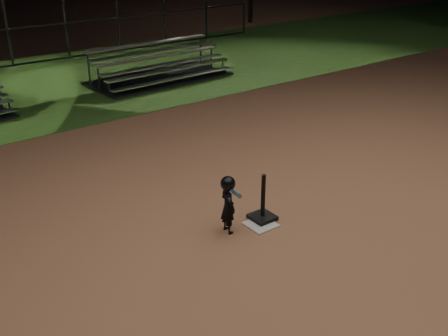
# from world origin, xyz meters

# --- Properties ---
(ground) EXTENTS (80.00, 80.00, 0.00)m
(ground) POSITION_xyz_m (0.00, 0.00, 0.00)
(ground) COLOR #A06948
(ground) RESTS_ON ground
(grass_strip) EXTENTS (60.00, 8.00, 0.01)m
(grass_strip) POSITION_xyz_m (0.00, 10.00, 0.01)
(grass_strip) COLOR #2A501A
(grass_strip) RESTS_ON ground
(home_plate) EXTENTS (0.45, 0.45, 0.02)m
(home_plate) POSITION_xyz_m (0.00, 0.00, 0.01)
(home_plate) COLOR beige
(home_plate) RESTS_ON ground
(batting_tee) EXTENTS (0.38, 0.38, 0.80)m
(batting_tee) POSITION_xyz_m (0.13, 0.11, 0.17)
(batting_tee) COLOR black
(batting_tee) RESTS_ON home_plate
(child_batter) EXTENTS (0.47, 0.51, 0.96)m
(child_batter) POSITION_xyz_m (-0.54, 0.16, 0.51)
(child_batter) COLOR black
(child_batter) RESTS_ON ground
(bleacher_right) EXTENTS (4.37, 2.28, 1.05)m
(bleacher_right) POSITION_xyz_m (3.15, 8.56, 0.22)
(bleacher_right) COLOR #BABABF
(bleacher_right) RESTS_ON ground
(backstop_fence) EXTENTS (20.08, 0.08, 2.50)m
(backstop_fence) POSITION_xyz_m (0.00, 13.00, 1.25)
(backstop_fence) COLOR #38383D
(backstop_fence) RESTS_ON ground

